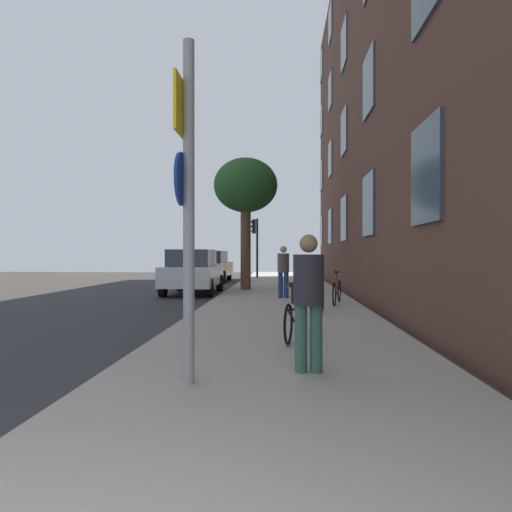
# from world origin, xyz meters

# --- Properties ---
(ground_plane) EXTENTS (41.80, 41.80, 0.00)m
(ground_plane) POSITION_xyz_m (-2.40, 15.00, 0.00)
(ground_plane) COLOR #332D28
(road_asphalt) EXTENTS (7.00, 38.00, 0.01)m
(road_asphalt) POSITION_xyz_m (-4.50, 15.00, 0.01)
(road_asphalt) COLOR #2D2D30
(road_asphalt) RESTS_ON ground
(sidewalk) EXTENTS (4.20, 38.00, 0.12)m
(sidewalk) POSITION_xyz_m (1.10, 15.00, 0.06)
(sidewalk) COLOR #9E9389
(sidewalk) RESTS_ON ground
(building_facade) EXTENTS (0.56, 27.00, 14.17)m
(building_facade) POSITION_xyz_m (3.69, 14.50, 7.10)
(building_facade) COLOR #513328
(building_facade) RESTS_ON ground
(sign_post) EXTENTS (0.16, 0.60, 3.60)m
(sign_post) POSITION_xyz_m (0.08, 4.11, 2.13)
(sign_post) COLOR gray
(sign_post) RESTS_ON sidewalk
(traffic_light) EXTENTS (0.43, 0.24, 3.37)m
(traffic_light) POSITION_xyz_m (-0.44, 25.59, 2.43)
(traffic_light) COLOR black
(traffic_light) RESTS_ON sidewalk
(tree_near) EXTENTS (2.44, 2.44, 5.03)m
(tree_near) POSITION_xyz_m (-0.32, 16.98, 4.02)
(tree_near) COLOR brown
(tree_near) RESTS_ON sidewalk
(bicycle_0) EXTENTS (0.49, 1.60, 0.91)m
(bicycle_0) POSITION_xyz_m (1.27, 6.71, 0.47)
(bicycle_0) COLOR black
(bicycle_0) RESTS_ON sidewalk
(bicycle_1) EXTENTS (0.42, 1.60, 0.91)m
(bicycle_1) POSITION_xyz_m (1.90, 10.34, 0.47)
(bicycle_1) COLOR black
(bicycle_1) RESTS_ON sidewalk
(bicycle_2) EXTENTS (0.55, 1.65, 0.90)m
(bicycle_2) POSITION_xyz_m (2.56, 11.91, 0.47)
(bicycle_2) COLOR black
(bicycle_2) RESTS_ON sidewalk
(bicycle_3) EXTENTS (0.42, 1.55, 0.89)m
(bicycle_3) POSITION_xyz_m (2.08, 16.91, 0.47)
(bicycle_3) COLOR black
(bicycle_3) RESTS_ON sidewalk
(pedestrian_0) EXTENTS (0.50, 0.50, 1.58)m
(pedestrian_0) POSITION_xyz_m (1.38, 4.63, 1.02)
(pedestrian_0) COLOR #33594C
(pedestrian_0) RESTS_ON sidewalk
(pedestrian_1) EXTENTS (0.51, 0.51, 1.61)m
(pedestrian_1) POSITION_xyz_m (1.12, 13.58, 1.04)
(pedestrian_1) COLOR navy
(pedestrian_1) RESTS_ON sidewalk
(car_0) EXTENTS (1.83, 4.19, 1.62)m
(car_0) POSITION_xyz_m (-2.19, 16.16, 0.84)
(car_0) COLOR silver
(car_0) RESTS_ON road_asphalt
(car_1) EXTENTS (2.02, 4.08, 1.62)m
(car_1) POSITION_xyz_m (-2.70, 23.33, 0.84)
(car_1) COLOR orange
(car_1) RESTS_ON road_asphalt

